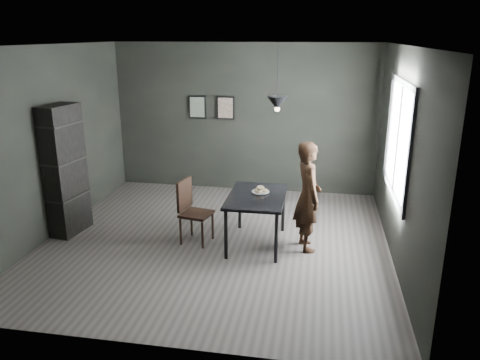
% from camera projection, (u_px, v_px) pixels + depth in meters
% --- Properties ---
extents(ground, '(5.00, 5.00, 0.00)m').
position_uv_depth(ground, '(216.00, 241.00, 6.95)').
color(ground, '#393431').
rests_on(ground, ground).
extents(back_wall, '(5.00, 0.10, 2.80)m').
position_uv_depth(back_wall, '(244.00, 119.00, 8.89)').
color(back_wall, black).
rests_on(back_wall, ground).
extents(ceiling, '(5.00, 5.00, 0.02)m').
position_uv_depth(ceiling, '(213.00, 45.00, 6.12)').
color(ceiling, silver).
rests_on(ceiling, ground).
extents(window_assembly, '(0.04, 1.96, 1.56)m').
position_uv_depth(window_assembly, '(398.00, 139.00, 6.26)').
color(window_assembly, white).
rests_on(window_assembly, ground).
extents(cafe_table, '(0.80, 1.20, 0.75)m').
position_uv_depth(cafe_table, '(257.00, 201.00, 6.66)').
color(cafe_table, black).
rests_on(cafe_table, ground).
extents(white_plate, '(0.23, 0.23, 0.01)m').
position_uv_depth(white_plate, '(260.00, 192.00, 6.75)').
color(white_plate, white).
rests_on(white_plate, cafe_table).
extents(donut_pile, '(0.19, 0.20, 0.09)m').
position_uv_depth(donut_pile, '(260.00, 190.00, 6.74)').
color(donut_pile, beige).
rests_on(donut_pile, white_plate).
extents(woman, '(0.53, 0.66, 1.56)m').
position_uv_depth(woman, '(308.00, 196.00, 6.50)').
color(woman, black).
rests_on(woman, ground).
extents(wood_chair, '(0.48, 0.48, 0.94)m').
position_uv_depth(wood_chair, '(191.00, 207.00, 6.79)').
color(wood_chair, black).
rests_on(wood_chair, ground).
extents(shelf_unit, '(0.46, 0.70, 1.97)m').
position_uv_depth(shelf_unit, '(64.00, 170.00, 7.00)').
color(shelf_unit, black).
rests_on(shelf_unit, ground).
extents(pendant_lamp, '(0.28, 0.28, 0.86)m').
position_uv_depth(pendant_lamp, '(277.00, 103.00, 6.30)').
color(pendant_lamp, black).
rests_on(pendant_lamp, ground).
extents(framed_print_left, '(0.34, 0.04, 0.44)m').
position_uv_depth(framed_print_left, '(197.00, 107.00, 8.94)').
color(framed_print_left, black).
rests_on(framed_print_left, ground).
extents(framed_print_right, '(0.34, 0.04, 0.44)m').
position_uv_depth(framed_print_right, '(226.00, 108.00, 8.85)').
color(framed_print_right, black).
rests_on(framed_print_right, ground).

